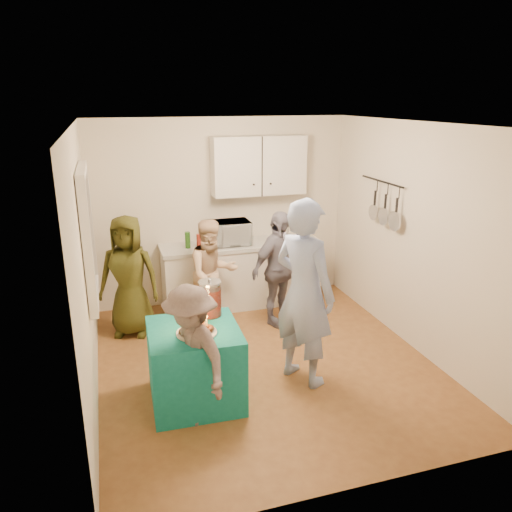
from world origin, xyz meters
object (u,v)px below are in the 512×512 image
object	(u,v)px
punch_jar	(210,299)
woman_back_left	(129,276)
microwave	(228,233)
man_birthday	(304,293)
woman_back_right	(278,269)
counter	(242,275)
woman_back_center	(213,274)
child_near_left	(191,355)
party_table	(195,365)

from	to	relation	value
punch_jar	woman_back_left	xyz separation A→B (m)	(-0.71, 1.43, -0.17)
microwave	woman_back_left	size ratio (longest dim) A/B	0.38
punch_jar	man_birthday	distance (m)	0.94
woman_back_right	microwave	bearing A→B (deg)	94.18
woman_back_left	counter	bearing A→B (deg)	36.81
woman_back_center	microwave	bearing A→B (deg)	46.89
counter	woman_back_left	bearing A→B (deg)	-162.66
counter	child_near_left	size ratio (longest dim) A/B	1.67
woman_back_right	child_near_left	distance (m)	2.24
counter	woman_back_right	distance (m)	0.87
woman_back_right	counter	bearing A→B (deg)	83.11
counter	punch_jar	size ratio (longest dim) A/B	6.47
party_table	man_birthday	distance (m)	1.29
microwave	child_near_left	distance (m)	2.69
woman_back_center	woman_back_right	distance (m)	0.84
woman_back_center	child_near_left	xyz separation A→B (m)	(-0.60, -1.88, -0.05)
party_table	woman_back_left	distance (m)	1.80
man_birthday	woman_back_center	distance (m)	1.66
man_birthday	punch_jar	bearing A→B (deg)	48.02
punch_jar	child_near_left	xyz separation A→B (m)	(-0.30, -0.57, -0.27)
child_near_left	counter	bearing A→B (deg)	128.30
punch_jar	woman_back_left	bearing A→B (deg)	116.62
microwave	man_birthday	bearing A→B (deg)	-82.91
counter	punch_jar	world-z (taller)	punch_jar
punch_jar	woman_back_center	distance (m)	1.37
party_table	child_near_left	distance (m)	0.42
punch_jar	man_birthday	xyz separation A→B (m)	(0.92, -0.21, 0.04)
woman_back_right	party_table	bearing A→B (deg)	-160.70
woman_back_center	child_near_left	bearing A→B (deg)	-119.81
party_table	child_near_left	size ratio (longest dim) A/B	0.65
woman_back_center	child_near_left	world-z (taller)	woman_back_center
woman_back_center	woman_back_right	size ratio (longest dim) A/B	0.94
woman_back_right	man_birthday	bearing A→B (deg)	-125.98
microwave	woman_back_center	bearing A→B (deg)	-120.78
woman_back_left	woman_back_center	distance (m)	1.03
party_table	woman_back_center	size ratio (longest dim) A/B	0.60
punch_jar	man_birthday	size ratio (longest dim) A/B	0.18
punch_jar	woman_back_right	xyz separation A→B (m)	(1.13, 1.16, -0.18)
microwave	party_table	xyz separation A→B (m)	(-0.89, -2.18, -0.69)
party_table	woman_back_left	size ratio (longest dim) A/B	0.56
woman_back_center	woman_back_right	xyz separation A→B (m)	(0.82, -0.16, 0.04)
woman_back_left	punch_jar	bearing A→B (deg)	-43.91
man_birthday	microwave	bearing A→B (deg)	-22.55
man_birthday	woman_back_right	distance (m)	1.40
punch_jar	woman_back_left	world-z (taller)	woman_back_left
counter	child_near_left	distance (m)	2.74
woman_back_right	woman_back_center	bearing A→B (deg)	142.12
microwave	punch_jar	size ratio (longest dim) A/B	1.70
woman_back_left	child_near_left	xyz separation A→B (m)	(0.42, -1.99, -0.10)
punch_jar	woman_back_right	distance (m)	1.63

